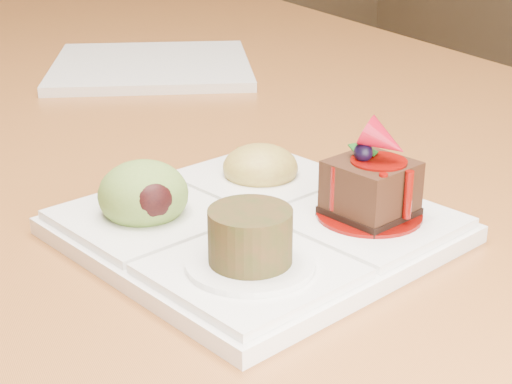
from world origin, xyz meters
name	(u,v)px	position (x,y,z in m)	size (l,w,h in m)	color
dining_table	(104,118)	(0.00, 0.00, 0.68)	(1.00, 1.80, 0.75)	#A4612A
sampler_plate	(251,213)	(-0.04, -0.55, 0.77)	(0.29, 0.29, 0.09)	white
second_plate	(152,66)	(0.06, -0.03, 0.76)	(0.25, 0.25, 0.01)	white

